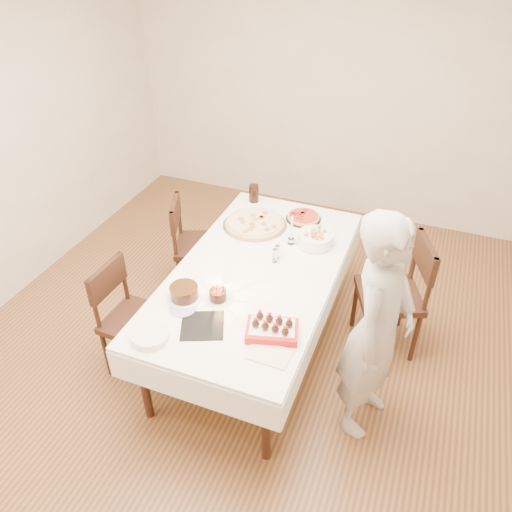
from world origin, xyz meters
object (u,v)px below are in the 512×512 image
(pasta_bowl, at_px, (315,239))
(dining_table, at_px, (256,308))
(chair_left_dessert, at_px, (136,321))
(chair_right_savory, at_px, (389,295))
(pizza_pepperoni, at_px, (303,217))
(layer_cake, at_px, (184,293))
(person, at_px, (378,330))
(taper_candle, at_px, (292,230))
(birthday_cake, at_px, (218,291))
(cola_glass, at_px, (254,193))
(pizza_white, at_px, (255,223))
(strawberry_box, at_px, (272,329))
(chair_left_savory, at_px, (200,246))

(pasta_bowl, bearing_deg, dining_table, -122.59)
(dining_table, distance_m, chair_left_dessert, 0.92)
(dining_table, xyz_separation_m, chair_right_savory, (0.95, 0.38, 0.12))
(pizza_pepperoni, xyz_separation_m, layer_cake, (-0.46, -1.29, 0.03))
(pasta_bowl, height_order, layer_cake, layer_cake)
(person, height_order, taper_candle, person)
(chair_right_savory, bearing_deg, birthday_cake, -165.90)
(pizza_pepperoni, distance_m, cola_glass, 0.53)
(dining_table, distance_m, taper_candle, 0.68)
(pasta_bowl, distance_m, birthday_cake, 0.99)
(taper_candle, bearing_deg, cola_glass, 135.10)
(pizza_white, height_order, strawberry_box, strawberry_box)
(dining_table, relative_size, cola_glass, 13.29)
(pizza_pepperoni, relative_size, birthday_cake, 2.28)
(taper_candle, height_order, birthday_cake, taper_candle)
(chair_left_savory, distance_m, layer_cake, 1.12)
(dining_table, height_order, person, person)
(chair_left_savory, height_order, pizza_white, chair_left_savory)
(person, xyz_separation_m, birthday_cake, (-1.08, -0.02, 0.00))
(dining_table, height_order, strawberry_box, strawberry_box)
(pasta_bowl, bearing_deg, chair_left_savory, 178.54)
(chair_right_savory, bearing_deg, layer_cake, -168.51)
(chair_left_dessert, relative_size, pizza_pepperoni, 3.05)
(pizza_pepperoni, height_order, pasta_bowl, pasta_bowl)
(dining_table, height_order, pasta_bowl, pasta_bowl)
(chair_right_savory, distance_m, layer_cake, 1.58)
(pizza_pepperoni, bearing_deg, birthday_cake, -100.95)
(chair_right_savory, height_order, birthday_cake, chair_right_savory)
(taper_candle, bearing_deg, chair_left_dessert, -131.77)
(chair_left_dessert, xyz_separation_m, pizza_white, (0.50, 1.11, 0.31))
(person, distance_m, cola_glass, 1.90)
(dining_table, bearing_deg, strawberry_box, -59.88)
(chair_right_savory, distance_m, person, 0.83)
(chair_left_dessert, distance_m, pizza_pepperoni, 1.63)
(person, distance_m, pasta_bowl, 1.08)
(chair_left_savory, height_order, person, person)
(dining_table, xyz_separation_m, pizza_pepperoni, (0.11, 0.82, 0.40))
(chair_left_dessert, xyz_separation_m, pizza_pepperoni, (0.85, 1.36, 0.31))
(cola_glass, distance_m, birthday_cake, 1.38)
(chair_left_dessert, height_order, pizza_pepperoni, chair_left_dessert)
(chair_right_savory, relative_size, taper_candle, 3.82)
(chair_left_dessert, relative_size, strawberry_box, 2.82)
(pizza_white, height_order, pasta_bowl, pasta_bowl)
(pizza_white, bearing_deg, birthday_cake, -83.33)
(strawberry_box, bearing_deg, taper_candle, 101.54)
(chair_left_savory, bearing_deg, chair_left_dessert, 68.65)
(chair_left_dessert, xyz_separation_m, cola_glass, (0.34, 1.50, 0.37))
(chair_left_savory, relative_size, birthday_cake, 6.97)
(pizza_white, distance_m, pasta_bowl, 0.55)
(birthday_cake, bearing_deg, layer_cake, -161.58)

